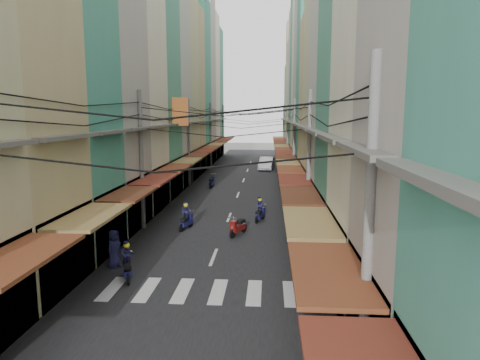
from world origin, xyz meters
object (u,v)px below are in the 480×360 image
at_px(white_car, 266,170).
at_px(market_umbrella, 375,254).
at_px(bicycle, 337,257).
at_px(traffic_sign, 313,214).

height_order(white_car, market_umbrella, market_umbrella).
relative_size(bicycle, traffic_sign, 0.55).
distance_m(bicycle, traffic_sign, 2.36).
height_order(bicycle, market_umbrella, market_umbrella).
relative_size(bicycle, market_umbrella, 0.63).
xyz_separation_m(bicycle, traffic_sign, (-1.13, 0.27, 2.05)).
distance_m(bicycle, market_umbrella, 6.23).
xyz_separation_m(white_car, traffic_sign, (2.48, -32.06, 2.05)).
xyz_separation_m(bicycle, market_umbrella, (0.34, -5.83, 2.15)).
bearing_deg(white_car, traffic_sign, -80.31).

